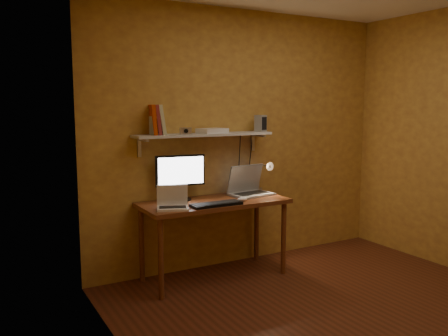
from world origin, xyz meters
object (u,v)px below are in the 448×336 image
monitor (180,175)px  desk (214,210)px  mouse (242,199)px  wall_shelf (204,135)px  laptop (249,187)px  router (212,131)px  keyboard (216,204)px  desk_lamp (265,172)px  netbook (172,202)px  speaker_right (261,123)px  shelf_camera (186,131)px  speaker_left (156,126)px

monitor → desk: bearing=-26.6°
mouse → wall_shelf: bearing=126.2°
desk → laptop: 0.49m
mouse → router: (-0.14, 0.33, 0.63)m
monitor → keyboard: monitor is taller
mouse → desk_lamp: bearing=33.5°
netbook → monitor: bearing=76.5°
wall_shelf → monitor: 0.45m
netbook → keyboard: bearing=9.8°
laptop → router: router is taller
laptop → router: (-0.37, 0.09, 0.57)m
wall_shelf → netbook: size_ratio=4.36×
monitor → speaker_right: 1.02m
speaker_right → shelf_camera: bearing=164.8°
router → speaker_left: bearing=179.9°
laptop → netbook: laptop is taller
keyboard → shelf_camera: bearing=113.2°
netbook → speaker_left: speaker_left is taller
desk_lamp → netbook: bearing=-167.8°
keyboard → shelf_camera: shelf_camera is taller
keyboard → desk_lamp: (0.74, 0.33, 0.20)m
desk → desk_lamp: (0.66, 0.13, 0.29)m
keyboard → router: bearing=66.8°
shelf_camera → netbook: bearing=-134.9°
laptop → desk_lamp: (0.21, 0.02, 0.13)m
monitor → keyboard: size_ratio=1.01×
laptop → keyboard: 0.62m
netbook → mouse: 0.70m
desk_lamp → wall_shelf: bearing=174.1°
laptop → speaker_right: (0.19, 0.08, 0.63)m
wall_shelf → shelf_camera: shelf_camera is taller
keyboard → shelf_camera: (-0.14, 0.33, 0.64)m
monitor → keyboard: bearing=-57.1°
speaker_right → desk: bearing=177.3°
shelf_camera → wall_shelf: bearing=15.8°
mouse → speaker_left: bearing=157.3°
wall_shelf → speaker_right: size_ratio=8.38×
laptop → desk_lamp: bearing=-2.1°
laptop → speaker_left: speaker_left is taller
desk → netbook: (-0.47, -0.12, 0.14)m
desk_lamp → shelf_camera: 0.99m
netbook → mouse: netbook is taller
speaker_left → router: (0.57, -0.00, -0.06)m
shelf_camera → router: size_ratio=0.41×
speaker_right → router: bearing=160.8°
laptop → shelf_camera: (-0.68, 0.03, 0.58)m
router → speaker_right: bearing=-0.4°
speaker_right → shelf_camera: (-0.87, -0.06, -0.05)m
speaker_left → keyboard: bearing=-57.3°
desk_lamp → shelf_camera: size_ratio=3.31×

